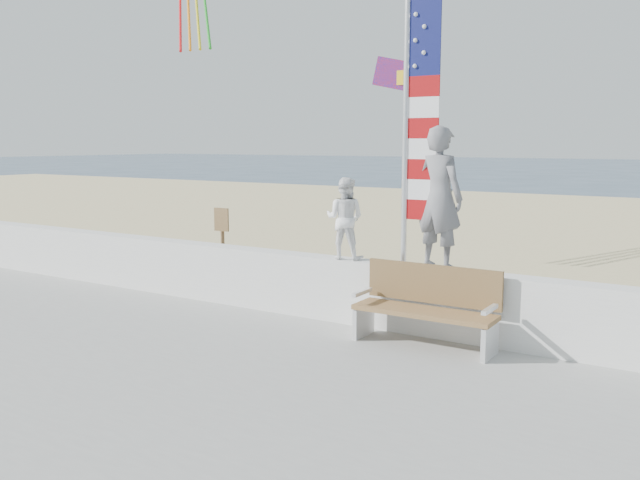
# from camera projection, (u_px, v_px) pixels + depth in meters

# --- Properties ---
(ground) EXTENTS (220.00, 220.00, 0.00)m
(ground) POSITION_uv_depth(u_px,v_px,m) (228.00, 365.00, 8.32)
(ground) COLOR #2E445C
(ground) RESTS_ON ground
(sand) EXTENTS (90.00, 40.00, 0.08)m
(sand) POSITION_uv_depth(u_px,v_px,m) (476.00, 257.00, 15.85)
(sand) COLOR beige
(sand) RESTS_ON ground
(seawall) EXTENTS (30.00, 0.35, 0.90)m
(seawall) POSITION_uv_depth(u_px,v_px,m) (316.00, 286.00, 9.90)
(seawall) COLOR white
(seawall) RESTS_ON boardwalk
(adult) EXTENTS (0.76, 0.59, 1.85)m
(adult) POSITION_uv_depth(u_px,v_px,m) (439.00, 198.00, 8.71)
(adult) COLOR slate
(adult) RESTS_ON seawall
(child) EXTENTS (0.63, 0.53, 1.15)m
(child) POSITION_uv_depth(u_px,v_px,m) (345.00, 218.00, 9.50)
(child) COLOR white
(child) RESTS_ON seawall
(bench) EXTENTS (1.80, 0.57, 1.00)m
(bench) POSITION_uv_depth(u_px,v_px,m) (427.00, 305.00, 8.49)
(bench) COLOR olive
(bench) RESTS_ON boardwalk
(flag) EXTENTS (0.50, 0.08, 3.50)m
(flag) POSITION_uv_depth(u_px,v_px,m) (415.00, 121.00, 8.76)
(flag) COLOR silver
(flag) RESTS_ON seawall
(parafoil_kite) EXTENTS (0.99, 0.40, 0.66)m
(parafoil_kite) POSITION_uv_depth(u_px,v_px,m) (402.00, 76.00, 11.61)
(parafoil_kite) COLOR red
(parafoil_kite) RESTS_ON ground
(sign) EXTENTS (0.32, 0.07, 1.46)m
(sign) POSITION_uv_depth(u_px,v_px,m) (222.00, 241.00, 12.28)
(sign) COLOR brown
(sign) RESTS_ON sand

